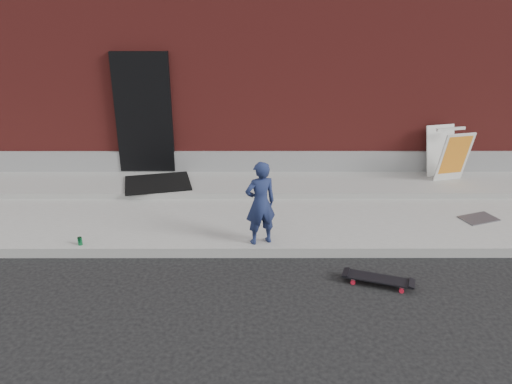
{
  "coord_description": "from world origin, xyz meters",
  "views": [
    {
      "loc": [
        -0.51,
        -6.22,
        3.55
      ],
      "look_at": [
        -0.5,
        0.8,
        0.69
      ],
      "focal_mm": 35.0,
      "sensor_mm": 36.0,
      "label": 1
    }
  ],
  "objects_px": {
    "skateboard": "(378,279)",
    "soda_can": "(80,241)",
    "pizza_sign": "(448,153)",
    "child": "(260,203)"
  },
  "relations": [
    {
      "from": "skateboard",
      "to": "soda_can",
      "type": "xyz_separation_m",
      "value": [
        -4.1,
        0.81,
        0.13
      ]
    },
    {
      "from": "pizza_sign",
      "to": "soda_can",
      "type": "xyz_separation_m",
      "value": [
        -6.08,
        -2.46,
        -0.53
      ]
    },
    {
      "from": "skateboard",
      "to": "pizza_sign",
      "type": "distance_m",
      "value": 3.88
    },
    {
      "from": "child",
      "to": "skateboard",
      "type": "bearing_deg",
      "value": 129.43
    },
    {
      "from": "child",
      "to": "soda_can",
      "type": "xyz_separation_m",
      "value": [
        -2.58,
        -0.08,
        -0.56
      ]
    },
    {
      "from": "pizza_sign",
      "to": "child",
      "type": "bearing_deg",
      "value": -145.77
    },
    {
      "from": "skateboard",
      "to": "soda_can",
      "type": "bearing_deg",
      "value": 168.79
    },
    {
      "from": "pizza_sign",
      "to": "soda_can",
      "type": "distance_m",
      "value": 6.58
    },
    {
      "from": "child",
      "to": "pizza_sign",
      "type": "bearing_deg",
      "value": -165.89
    },
    {
      "from": "soda_can",
      "to": "pizza_sign",
      "type": "bearing_deg",
      "value": 22.0
    }
  ]
}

